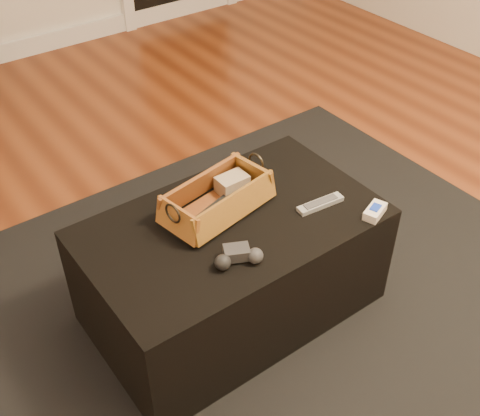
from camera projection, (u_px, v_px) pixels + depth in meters
floor at (275, 312)px, 2.27m from camera, size 5.00×5.50×0.01m
baseboard at (13, 50)px, 3.94m from camera, size 5.00×0.04×0.12m
area_rug at (240, 316)px, 2.24m from camera, size 2.60×2.00×0.01m
ottoman at (232, 266)px, 2.13m from camera, size 1.00×0.60×0.42m
tv_remote at (216, 209)px, 2.01m from camera, size 0.21×0.10×0.02m
cloth_bundle at (232, 184)px, 2.10m from camera, size 0.11×0.07×0.06m
wicker_basket at (217, 200)px, 2.02m from camera, size 0.42×0.27×0.14m
game_controller at (238, 256)px, 1.83m from camera, size 0.16×0.12×0.05m
silver_remote at (320, 204)px, 2.06m from camera, size 0.18×0.06×0.02m
cream_gadget at (375, 211)px, 2.02m from camera, size 0.11×0.08×0.04m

